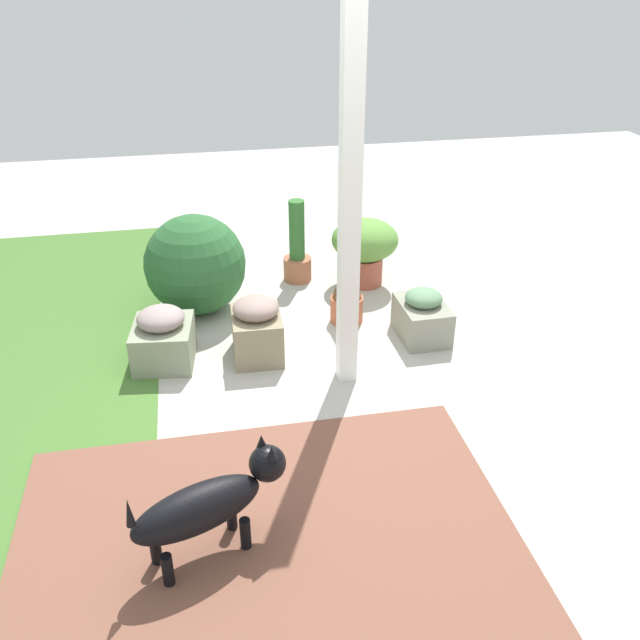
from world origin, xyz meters
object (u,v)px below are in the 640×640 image
(round_shrub, at_px, (195,265))
(terracotta_pot_spiky, at_px, (347,289))
(stone_planter_mid, at_px, (257,329))
(terracotta_pot_tall, at_px, (297,252))
(stone_planter_nearest, at_px, (422,316))
(terracotta_pot_broad, at_px, (365,245))
(dog, at_px, (208,503))
(porch_pillar, at_px, (350,200))
(stone_planter_far, at_px, (163,338))

(round_shrub, xyz_separation_m, terracotta_pot_spiky, (-0.40, -1.09, -0.11))
(stone_planter_mid, xyz_separation_m, terracotta_pot_tall, (1.16, -0.47, 0.04))
(stone_planter_mid, relative_size, round_shrub, 0.58)
(stone_planter_mid, distance_m, terracotta_pot_tall, 1.25)
(stone_planter_nearest, relative_size, terracotta_pot_broad, 0.84)
(round_shrub, relative_size, dog, 1.02)
(terracotta_pot_tall, xyz_separation_m, terracotta_pot_spiky, (-0.79, -0.25, 0.02))
(stone_planter_mid, height_order, round_shrub, round_shrub)
(stone_planter_mid, xyz_separation_m, terracotta_pot_broad, (0.99, -1.01, 0.13))
(dog, bearing_deg, terracotta_pot_tall, -16.97)
(stone_planter_nearest, distance_m, terracotta_pot_spiky, 0.59)
(porch_pillar, xyz_separation_m, round_shrub, (1.14, 0.92, -0.83))
(terracotta_pot_broad, distance_m, terracotta_pot_spiky, 0.69)
(stone_planter_mid, distance_m, dog, 1.75)
(stone_planter_mid, bearing_deg, porch_pillar, -124.53)
(round_shrub, distance_m, dog, 2.47)
(stone_planter_far, height_order, terracotta_pot_tall, terracotta_pot_tall)
(stone_planter_mid, xyz_separation_m, dog, (-1.70, 0.40, 0.09))
(stone_planter_nearest, relative_size, stone_planter_mid, 1.05)
(stone_planter_mid, bearing_deg, dog, 166.65)
(terracotta_pot_broad, bearing_deg, stone_planter_nearest, -168.64)
(stone_planter_mid, bearing_deg, terracotta_pot_spiky, -62.61)
(porch_pillar, distance_m, dog, 1.87)
(porch_pillar, relative_size, terracotta_pot_broad, 4.37)
(porch_pillar, distance_m, stone_planter_far, 1.62)
(porch_pillar, relative_size, stone_planter_far, 5.04)
(stone_planter_far, height_order, dog, dog)
(stone_planter_nearest, distance_m, terracotta_pot_broad, 0.98)
(terracotta_pot_spiky, bearing_deg, dog, 151.61)
(terracotta_pot_tall, bearing_deg, terracotta_pot_broad, -107.87)
(dog, bearing_deg, terracotta_pot_spiky, -28.39)
(porch_pillar, distance_m, terracotta_pot_broad, 1.68)
(stone_planter_nearest, distance_m, stone_planter_mid, 1.20)
(stone_planter_far, distance_m, dog, 1.77)
(porch_pillar, height_order, terracotta_pot_tall, porch_pillar)
(porch_pillar, distance_m, round_shrub, 1.68)
(terracotta_pot_tall, height_order, terracotta_pot_broad, terracotta_pot_tall)
(stone_planter_far, relative_size, round_shrub, 0.63)
(round_shrub, distance_m, terracotta_pot_tall, 0.94)
(terracotta_pot_tall, bearing_deg, terracotta_pot_spiky, -162.68)
(terracotta_pot_tall, bearing_deg, porch_pillar, -177.30)
(round_shrub, xyz_separation_m, dog, (-2.47, 0.03, -0.08))
(terracotta_pot_tall, bearing_deg, stone_planter_nearest, -147.03)
(terracotta_pot_broad, bearing_deg, stone_planter_mid, 134.48)
(porch_pillar, relative_size, stone_planter_mid, 5.49)
(terracotta_pot_spiky, bearing_deg, stone_planter_mid, 117.39)
(stone_planter_far, bearing_deg, stone_planter_mid, -94.21)
(terracotta_pot_spiky, bearing_deg, stone_planter_far, 103.55)
(stone_planter_nearest, bearing_deg, dog, 137.42)
(stone_planter_mid, relative_size, dog, 0.59)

